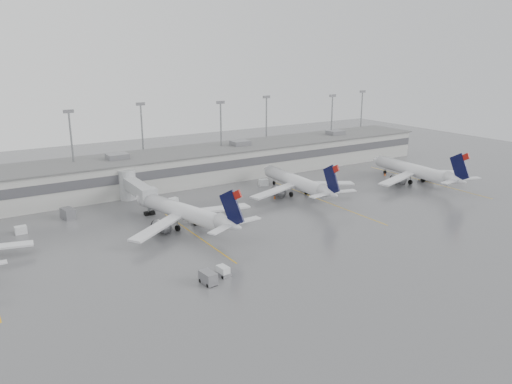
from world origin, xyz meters
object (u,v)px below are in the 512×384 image
jet_mid_left (184,212)px  jet_far_right (416,170)px  jet_mid_right (298,182)px  baggage_tug (223,272)px

jet_mid_left → jet_far_right: (66.18, -0.53, 0.07)m
jet_far_right → jet_mid_right: bearing=171.6°
jet_mid_left → jet_far_right: jet_far_right is taller
jet_mid_left → jet_far_right: bearing=-15.7°
jet_mid_right → jet_far_right: size_ratio=0.96×
jet_far_right → baggage_tug: jet_far_right is taller
baggage_tug → jet_mid_right: bearing=33.7°
jet_mid_right → jet_mid_left: bearing=-165.0°
jet_mid_left → baggage_tug: size_ratio=12.36×
jet_far_right → baggage_tug: size_ratio=12.90×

